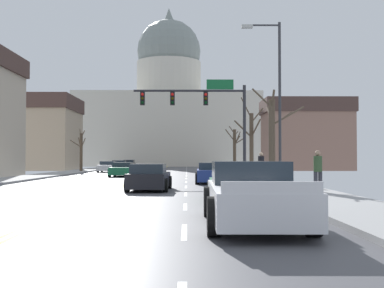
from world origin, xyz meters
TOP-DOWN VIEW (x-y plane):
  - ground at (0.00, -0.00)m, footprint 20.00×180.00m
  - signal_gantry at (4.80, 14.88)m, footprint 7.91×0.41m
  - street_lamp_right at (7.97, 5.13)m, footprint 1.98×0.24m
  - capitol_building at (0.00, 74.46)m, footprint 34.01×18.76m
  - sedan_near_00 at (5.09, 10.87)m, footprint 2.13×4.52m
  - sedan_near_01 at (1.74, 4.41)m, footprint 2.07×4.32m
  - sedan_near_02 at (5.25, -1.34)m, footprint 2.04×4.51m
  - pickup_truck_near_03 at (5.11, -7.41)m, footprint 2.31×5.49m
  - sedan_oncoming_00 at (-1.91, 21.92)m, footprint 1.97×4.39m
  - sedan_oncoming_01 at (-5.19, 34.15)m, footprint 2.03×4.51m
  - sedan_oncoming_02 at (-5.37, 44.28)m, footprint 2.21×4.47m
  - sedan_oncoming_03 at (-5.38, 54.84)m, footprint 2.00×4.57m
  - flank_building_02 at (-15.40, 43.01)m, footprint 9.33×9.97m
  - flank_building_03 at (18.50, 41.04)m, footprint 10.88×6.57m
  - bare_tree_00 at (8.49, 17.94)m, footprint 2.31×1.30m
  - bare_tree_02 at (8.99, 35.83)m, footprint 2.11×2.29m
  - bare_tree_03 at (-7.91, 33.21)m, footprint 1.85×1.81m
  - bare_tree_04 at (7.91, 5.66)m, footprint 2.60×2.42m
  - pedestrian_00 at (8.81, 0.49)m, footprint 0.35×0.34m
  - pedestrian_01 at (7.63, 7.57)m, footprint 0.35×0.34m

SIDE VIEW (x-z plane):
  - ground at x=0.00m, z-range -0.08..0.12m
  - sedan_oncoming_01 at x=-5.19m, z-range -0.04..1.15m
  - sedan_oncoming_00 at x=-1.91m, z-range -0.02..1.15m
  - sedan_oncoming_03 at x=-5.38m, z-range -0.05..1.19m
  - sedan_oncoming_02 at x=-5.37m, z-range -0.03..1.19m
  - sedan_near_02 at x=5.25m, z-range -0.04..1.20m
  - sedan_near_00 at x=5.09m, z-range -0.03..1.23m
  - sedan_near_01 at x=1.74m, z-range -0.03..1.24m
  - pickup_truck_near_03 at x=5.11m, z-range -0.06..1.42m
  - pedestrian_00 at x=8.81m, z-range 0.24..1.96m
  - pedestrian_01 at x=7.63m, z-range 0.24..1.98m
  - bare_tree_03 at x=-7.91m, z-range 0.09..4.60m
  - bare_tree_04 at x=7.91m, z-range 0.06..5.08m
  - bare_tree_02 at x=8.99m, z-range 0.15..5.17m
  - bare_tree_00 at x=8.49m, z-range -0.22..5.81m
  - flank_building_03 at x=18.50m, z-range 0.06..8.93m
  - flank_building_02 at x=-15.40m, z-range 0.06..9.45m
  - street_lamp_right at x=7.97m, z-range 0.83..9.07m
  - signal_gantry at x=4.80m, z-range 1.68..8.63m
  - capitol_building at x=0.00m, z-range -5.25..25.69m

